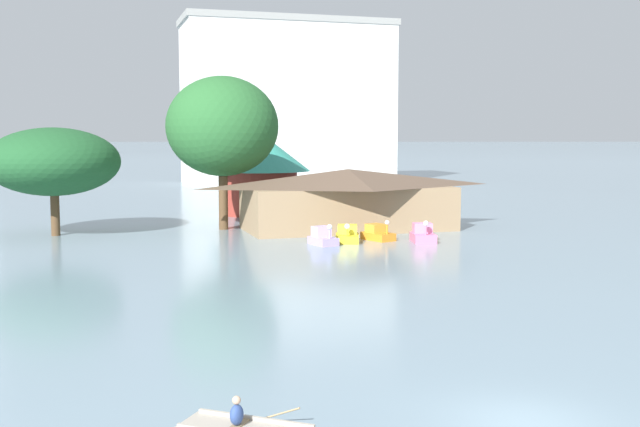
# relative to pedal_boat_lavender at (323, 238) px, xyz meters

# --- Properties ---
(ground_plane) EXTENTS (2000.00, 2000.00, 0.00)m
(ground_plane) POSITION_rel_pedal_boat_lavender_xyz_m (-4.76, -33.85, -0.52)
(ground_plane) COLOR gray
(pedal_boat_lavender) EXTENTS (1.80, 2.45, 1.56)m
(pedal_boat_lavender) POSITION_rel_pedal_boat_lavender_xyz_m (0.00, 0.00, 0.00)
(pedal_boat_lavender) COLOR #B299D8
(pedal_boat_lavender) RESTS_ON ground
(pedal_boat_yellow) EXTENTS (2.37, 2.87, 1.47)m
(pedal_boat_yellow) POSITION_rel_pedal_boat_lavender_xyz_m (2.10, 0.77, -0.02)
(pedal_boat_yellow) COLOR yellow
(pedal_boat_yellow) RESTS_ON ground
(pedal_boat_orange) EXTENTS (2.15, 2.80, 1.57)m
(pedal_boat_orange) POSITION_rel_pedal_boat_lavender_xyz_m (4.60, 1.20, -0.05)
(pedal_boat_orange) COLOR orange
(pedal_boat_orange) RESTS_ON ground
(pedal_boat_pink) EXTENTS (2.06, 2.68, 1.67)m
(pedal_boat_pink) POSITION_rel_pedal_boat_lavender_xyz_m (7.37, -0.74, 0.03)
(pedal_boat_pink) COLOR pink
(pedal_boat_pink) RESTS_ON ground
(boathouse) EXTENTS (17.96, 8.54, 4.98)m
(boathouse) POSITION_rel_pedal_boat_lavender_xyz_m (4.57, 7.83, 2.09)
(boathouse) COLOR #9E7F5B
(boathouse) RESTS_ON ground
(green_roof_pavilion) EXTENTS (10.24, 10.24, 8.88)m
(green_roof_pavilion) POSITION_rel_pedal_boat_lavender_xyz_m (0.25, 22.44, 4.16)
(green_roof_pavilion) COLOR #993328
(green_roof_pavilion) RESTS_ON ground
(shoreline_tree_tall_left) EXTENTS (10.06, 10.06, 8.32)m
(shoreline_tree_tall_left) POSITION_rel_pedal_boat_lavender_xyz_m (-18.26, 10.78, 5.17)
(shoreline_tree_tall_left) COLOR brown
(shoreline_tree_tall_left) RESTS_ON ground
(shoreline_tree_mid) EXTENTS (9.14, 9.14, 12.51)m
(shoreline_tree_mid) POSITION_rel_pedal_boat_lavender_xyz_m (-5.18, 10.98, 7.91)
(shoreline_tree_mid) COLOR brown
(shoreline_tree_mid) RESTS_ON ground
(background_building_block) EXTENTS (33.98, 13.56, 26.30)m
(background_building_block) POSITION_rel_pedal_boat_lavender_xyz_m (15.74, 70.81, 12.65)
(background_building_block) COLOR silver
(background_building_block) RESTS_ON ground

